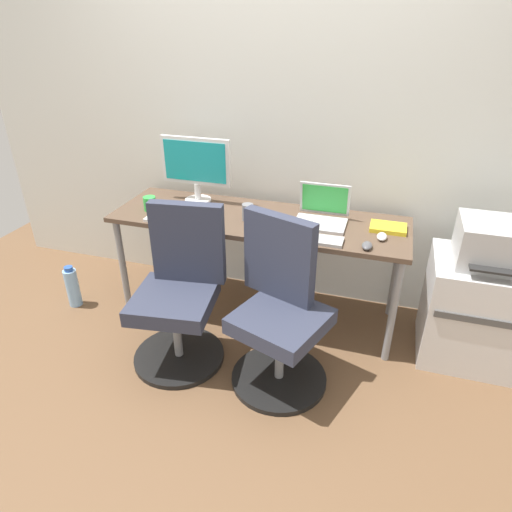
# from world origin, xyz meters

# --- Properties ---
(ground_plane) EXTENTS (5.28, 5.28, 0.00)m
(ground_plane) POSITION_xyz_m (0.00, 0.00, 0.00)
(ground_plane) COLOR brown
(back_wall) EXTENTS (4.40, 0.04, 2.60)m
(back_wall) POSITION_xyz_m (0.00, 0.38, 1.30)
(back_wall) COLOR silver
(back_wall) RESTS_ON ground
(desk) EXTENTS (1.86, 0.59, 0.71)m
(desk) POSITION_xyz_m (0.00, 0.00, 0.65)
(desk) COLOR brown
(desk) RESTS_ON ground
(office_chair_left) EXTENTS (0.54, 0.54, 0.94)m
(office_chair_left) POSITION_xyz_m (-0.30, -0.55, 0.42)
(office_chair_left) COLOR black
(office_chair_left) RESTS_ON ground
(office_chair_right) EXTENTS (0.56, 0.56, 0.94)m
(office_chair_right) POSITION_xyz_m (0.29, -0.55, 0.42)
(office_chair_right) COLOR black
(office_chair_right) RESTS_ON ground
(side_cabinet) EXTENTS (0.57, 0.50, 0.63)m
(side_cabinet) POSITION_xyz_m (1.34, -0.05, 0.32)
(side_cabinet) COLOR silver
(side_cabinet) RESTS_ON ground
(printer) EXTENTS (0.38, 0.40, 0.24)m
(printer) POSITION_xyz_m (1.34, -0.05, 0.75)
(printer) COLOR #B7B7B7
(printer) RESTS_ON side_cabinet
(water_bottle_on_floor) EXTENTS (0.09, 0.09, 0.31)m
(water_bottle_on_floor) POSITION_xyz_m (-1.27, -0.31, 0.15)
(water_bottle_on_floor) COLOR #8CBFF2
(water_bottle_on_floor) RESTS_ON ground
(desktop_monitor) EXTENTS (0.48, 0.18, 0.43)m
(desktop_monitor) POSITION_xyz_m (-0.48, 0.15, 0.96)
(desktop_monitor) COLOR silver
(desktop_monitor) RESTS_ON desk
(open_laptop) EXTENTS (0.31, 0.26, 0.23)m
(open_laptop) POSITION_xyz_m (0.39, 0.05, 0.77)
(open_laptop) COLOR silver
(open_laptop) RESTS_ON desk
(keyboard_by_monitor) EXTENTS (0.34, 0.12, 0.02)m
(keyboard_by_monitor) POSITION_xyz_m (-0.49, -0.22, 0.72)
(keyboard_by_monitor) COLOR silver
(keyboard_by_monitor) RESTS_ON desk
(keyboard_by_laptop) EXTENTS (0.34, 0.12, 0.02)m
(keyboard_by_laptop) POSITION_xyz_m (0.39, -0.22, 0.72)
(keyboard_by_laptop) COLOR #B7B7B7
(keyboard_by_laptop) RESTS_ON desk
(mouse_by_monitor) EXTENTS (0.06, 0.10, 0.03)m
(mouse_by_monitor) POSITION_xyz_m (0.76, -0.08, 0.73)
(mouse_by_monitor) COLOR silver
(mouse_by_monitor) RESTS_ON desk
(mouse_by_laptop) EXTENTS (0.06, 0.10, 0.03)m
(mouse_by_laptop) POSITION_xyz_m (0.69, -0.23, 0.73)
(mouse_by_laptop) COLOR #515156
(mouse_by_laptop) RESTS_ON desk
(coffee_mug) EXTENTS (0.08, 0.08, 0.09)m
(coffee_mug) POSITION_xyz_m (-0.71, -0.10, 0.76)
(coffee_mug) COLOR green
(coffee_mug) RESTS_ON desk
(pen_cup) EXTENTS (0.07, 0.07, 0.10)m
(pen_cup) POSITION_xyz_m (-0.05, -0.06, 0.77)
(pen_cup) COLOR slate
(pen_cup) RESTS_ON desk
(notebook) EXTENTS (0.21, 0.15, 0.03)m
(notebook) POSITION_xyz_m (0.79, 0.06, 0.73)
(notebook) COLOR yellow
(notebook) RESTS_ON desk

